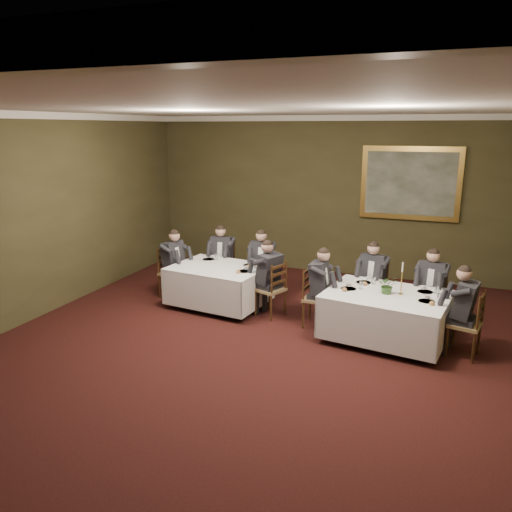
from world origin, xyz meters
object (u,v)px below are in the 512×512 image
Objects in this scene: chair_main_endright at (464,338)px; diner_sec_endleft at (173,272)px; table_second at (219,283)px; chair_main_endleft at (316,310)px; diner_sec_endright at (271,288)px; painting at (410,183)px; candlestick at (401,282)px; chair_main_backright at (430,310)px; chair_sec_backleft at (223,276)px; diner_main_endleft at (317,297)px; diner_main_backleft at (373,288)px; diner_main_backright at (431,297)px; chair_sec_endleft at (173,283)px; chair_main_backleft at (372,300)px; chair_sec_endright at (271,300)px; diner_sec_backleft at (223,265)px; centerpiece at (388,284)px; chair_sec_backright at (262,282)px; diner_sec_backright at (262,271)px; table_main at (386,313)px.

diner_sec_endleft is (-5.28, 0.79, 0.23)m from chair_main_endright.
table_second is 1.96m from chair_main_endleft.
diner_sec_endright is (1.06, -0.13, 0.06)m from table_second.
candlestick is at bearing -86.64° from painting.
chair_main_backright is 4.09m from chair_sec_backleft.
diner_main_endleft is 1.35× the size of chair_main_endright.
diner_main_backright is (0.97, -0.15, 0.00)m from diner_main_backleft.
chair_main_endleft is 1.00× the size of chair_sec_endleft.
chair_main_backleft is 1.79m from chair_sec_endright.
diner_sec_backleft is 3.71m from centerpiece.
diner_sec_endleft reaches higher than chair_sec_endleft.
candlestick is (2.21, -0.29, 0.67)m from chair_sec_endright.
painting is at bearing -154.41° from chair_sec_backleft.
diner_main_backleft is 1.35× the size of chair_sec_backright.
diner_sec_backright is at bearing 3.60° from diner_main_backright.
diner_main_endleft is (1.94, -0.31, 0.06)m from table_second.
chair_main_endright and chair_sec_backright have the same top height.
chair_sec_endleft is at bearing 18.48° from chair_main_backleft.
painting is at bearing 135.97° from chair_sec_endleft.
chair_sec_endright is (0.51, -0.95, 0.00)m from chair_sec_backright.
diner_main_backleft is 1.17m from candlestick.
chair_main_endleft is (-1.15, 0.17, -0.17)m from table_main.
diner_sec_backright is 1.05m from diner_sec_endright.
chair_main_endleft is 1.92× the size of candlestick.
diner_main_backleft is 2.21m from chair_sec_backright.
diner_main_backleft is 0.66× the size of painting.
diner_main_endleft is 1.35× the size of chair_sec_backleft.
chair_main_backright and chair_sec_backright have the same top height.
chair_sec_backleft is at bearing -90.00° from diner_sec_backleft.
chair_sec_backright reaches higher than table_second.
chair_main_endright is 3.95m from diner_sec_backright.
table_second is 1.85× the size of chair_main_backleft.
diner_main_endleft is at bearing 147.22° from chair_sec_backleft.
table_second is at bearing 17.07° from diner_main_backright.
painting is at bearing -64.73° from diner_main_backright.
centerpiece is at bearing 145.63° from diner_sec_backright.
diner_main_backright is at bearing 104.94° from diner_sec_endleft.
chair_main_backleft reaches higher than table_main.
chair_main_endleft is at bearing 147.11° from chair_sec_backleft.
diner_sec_backleft is at bearing 3.76° from diner_main_backright.
table_second is at bearing 94.10° from chair_main_endright.
diner_main_backleft is at bearing 107.84° from chair_sec_endleft.
table_main is 1.50× the size of diner_main_backright.
candlestick is at bearing -75.95° from chair_sec_endright.
diner_main_backleft is 1.35× the size of chair_main_endright.
diner_main_backright reaches higher than candlestick.
diner_main_endleft is 1.21m from centerpiece.
diner_main_endleft is 0.66× the size of painting.
centerpiece is (4.14, -0.61, 0.63)m from chair_sec_endleft.
diner_sec_endright is at bearing 93.53° from chair_main_endright.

